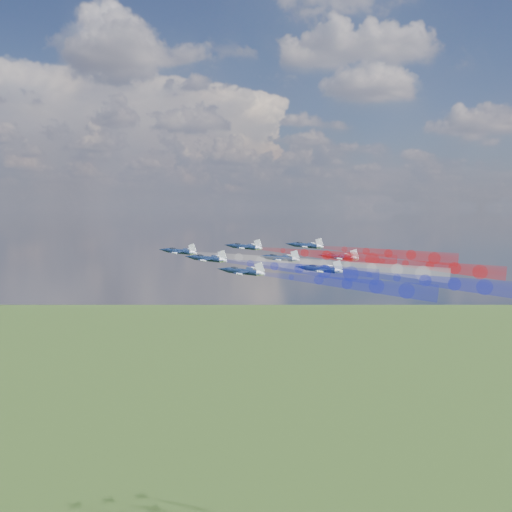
# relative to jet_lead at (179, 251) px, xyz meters

# --- Properties ---
(jet_lead) EXTENTS (13.02, 11.82, 4.11)m
(jet_lead) POSITION_rel_jet_lead_xyz_m (0.00, 0.00, 0.00)
(jet_lead) COLOR black
(trail_lead) EXTENTS (32.77, 15.10, 6.12)m
(trail_lead) POSITION_rel_jet_lead_xyz_m (20.08, -7.36, -1.52)
(trail_lead) COLOR white
(jet_inner_left) EXTENTS (13.02, 11.82, 4.11)m
(jet_inner_left) POSITION_rel_jet_lead_xyz_m (8.18, -14.74, -0.63)
(jet_inner_left) COLOR black
(trail_inner_left) EXTENTS (32.77, 15.10, 6.12)m
(trail_inner_left) POSITION_rel_jet_lead_xyz_m (28.26, -22.10, -2.15)
(trail_inner_left) COLOR #1821D3
(jet_inner_right) EXTENTS (13.02, 11.82, 4.11)m
(jet_inner_right) POSITION_rel_jet_lead_xyz_m (16.05, 5.08, 0.84)
(jet_inner_right) COLOR black
(trail_inner_right) EXTENTS (32.77, 15.10, 6.12)m
(trail_inner_right) POSITION_rel_jet_lead_xyz_m (36.13, -2.27, -0.68)
(trail_inner_right) COLOR red
(jet_outer_left) EXTENTS (13.02, 11.82, 4.11)m
(jet_outer_left) POSITION_rel_jet_lead_xyz_m (16.46, -28.80, -2.12)
(jet_outer_left) COLOR black
(trail_outer_left) EXTENTS (32.77, 15.10, 6.12)m
(trail_outer_left) POSITION_rel_jet_lead_xyz_m (36.54, -36.16, -3.64)
(trail_outer_left) COLOR #1821D3
(jet_center_third) EXTENTS (13.02, 11.82, 4.11)m
(jet_center_third) POSITION_rel_jet_lead_xyz_m (24.70, -8.31, -1.03)
(jet_center_third) COLOR black
(trail_center_third) EXTENTS (32.77, 15.10, 6.12)m
(trail_center_third) POSITION_rel_jet_lead_xyz_m (44.78, -15.66, -2.54)
(trail_center_third) COLOR white
(jet_outer_right) EXTENTS (13.02, 11.82, 4.11)m
(jet_outer_right) POSITION_rel_jet_lead_xyz_m (31.97, 9.60, 0.92)
(jet_outer_right) COLOR black
(trail_outer_right) EXTENTS (32.77, 15.10, 6.12)m
(trail_outer_right) POSITION_rel_jet_lead_xyz_m (52.05, 2.25, -0.60)
(trail_outer_right) COLOR red
(jet_rear_left) EXTENTS (13.02, 11.82, 4.11)m
(jet_rear_left) POSITION_rel_jet_lead_xyz_m (32.76, -23.39, -2.17)
(jet_rear_left) COLOR black
(trail_rear_left) EXTENTS (32.77, 15.10, 6.12)m
(trail_rear_left) POSITION_rel_jet_lead_xyz_m (52.84, -30.75, -3.69)
(trail_rear_left) COLOR #1821D3
(jet_rear_right) EXTENTS (13.02, 11.82, 4.11)m
(jet_rear_right) POSITION_rel_jet_lead_xyz_m (39.49, -1.20, -1.28)
(jet_rear_right) COLOR black
(trail_rear_right) EXTENTS (32.77, 15.10, 6.12)m
(trail_rear_right) POSITION_rel_jet_lead_xyz_m (59.57, -8.56, -2.79)
(trail_rear_right) COLOR red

